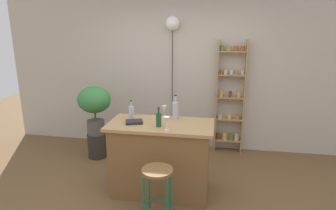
# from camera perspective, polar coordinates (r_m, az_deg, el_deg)

# --- Properties ---
(ground) EXTENTS (12.00, 12.00, 0.00)m
(ground) POSITION_cam_1_polar(r_m,az_deg,el_deg) (3.72, -2.35, -19.24)
(ground) COLOR brown
(back_wall) EXTENTS (6.40, 0.10, 2.80)m
(back_wall) POSITION_cam_1_polar(r_m,az_deg,el_deg) (5.05, 2.20, 7.02)
(back_wall) COLOR #BCB2A3
(back_wall) RESTS_ON ground
(kitchen_counter) EXTENTS (1.33, 0.67, 0.95)m
(kitchen_counter) POSITION_cam_1_polar(r_m,az_deg,el_deg) (3.74, -1.44, -10.60)
(kitchen_counter) COLOR brown
(kitchen_counter) RESTS_ON ground
(bar_stool) EXTENTS (0.35, 0.35, 0.64)m
(bar_stool) POSITION_cam_1_polar(r_m,az_deg,el_deg) (3.19, -2.14, -15.39)
(bar_stool) COLOR #196642
(bar_stool) RESTS_ON ground
(spice_shelf) EXTENTS (0.47, 0.16, 1.95)m
(spice_shelf) POSITION_cam_1_polar(r_m,az_deg,el_deg) (4.94, 12.39, 1.32)
(spice_shelf) COLOR #A87F51
(spice_shelf) RESTS_ON ground
(plant_stool) EXTENTS (0.31, 0.31, 0.41)m
(plant_stool) POSITION_cam_1_polar(r_m,az_deg,el_deg) (4.97, -14.11, -7.86)
(plant_stool) COLOR #2D2823
(plant_stool) RESTS_ON ground
(potted_plant) EXTENTS (0.54, 0.49, 0.80)m
(potted_plant) POSITION_cam_1_polar(r_m,az_deg,el_deg) (4.74, -14.65, 0.27)
(potted_plant) COLOR #514C47
(potted_plant) RESTS_ON plant_stool
(bottle_olive_oil) EXTENTS (0.08, 0.08, 0.32)m
(bottle_olive_oil) POSITION_cam_1_polar(r_m,az_deg,el_deg) (3.71, 1.48, -0.98)
(bottle_olive_oil) COLOR #B2B2B7
(bottle_olive_oil) RESTS_ON kitchen_counter
(bottle_vinegar) EXTENTS (0.07, 0.07, 0.26)m
(bottle_vinegar) POSITION_cam_1_polar(r_m,az_deg,el_deg) (3.73, -7.43, -1.46)
(bottle_vinegar) COLOR #B2B2B7
(bottle_vinegar) RESTS_ON kitchen_counter
(bottle_soda_blue) EXTENTS (0.07, 0.07, 0.24)m
(bottle_soda_blue) POSITION_cam_1_polar(r_m,az_deg,el_deg) (3.42, -1.95, -2.90)
(bottle_soda_blue) COLOR #194C23
(bottle_soda_blue) RESTS_ON kitchen_counter
(wine_glass_left) EXTENTS (0.07, 0.07, 0.16)m
(wine_glass_left) POSITION_cam_1_polar(r_m,az_deg,el_deg) (3.29, -0.29, -3.16)
(wine_glass_left) COLOR silver
(wine_glass_left) RESTS_ON kitchen_counter
(wine_glass_center) EXTENTS (0.07, 0.07, 0.16)m
(wine_glass_center) POSITION_cam_1_polar(r_m,az_deg,el_deg) (3.76, -0.72, -0.85)
(wine_glass_center) COLOR silver
(wine_glass_center) RESTS_ON kitchen_counter
(cookbook) EXTENTS (0.25, 0.21, 0.03)m
(cookbook) POSITION_cam_1_polar(r_m,az_deg,el_deg) (3.59, -6.86, -3.40)
(cookbook) COLOR black
(cookbook) RESTS_ON kitchen_counter
(pendant_globe_light) EXTENTS (0.24, 0.24, 2.32)m
(pendant_globe_light) POSITION_cam_1_polar(r_m,az_deg,el_deg) (4.91, 0.92, 15.88)
(pendant_globe_light) COLOR black
(pendant_globe_light) RESTS_ON ground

